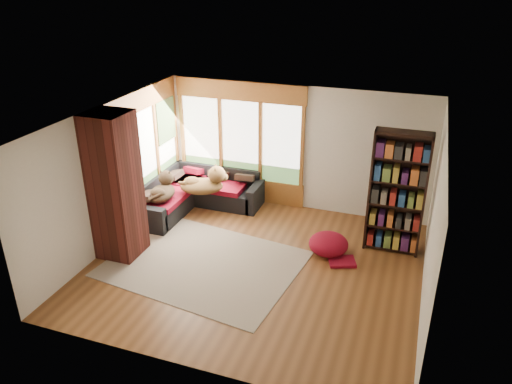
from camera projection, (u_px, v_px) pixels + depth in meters
The scene contains 17 objects.
floor at pixel (255, 266), 8.60m from camera, with size 5.50×5.50×0.00m, color brown.
ceiling at pixel (255, 121), 7.51m from camera, with size 5.50×5.50×0.00m, color white.
wall_back at pixel (295, 148), 10.20m from camera, with size 5.50×0.04×2.60m, color silver.
wall_front at pixel (185, 284), 5.92m from camera, with size 5.50×0.04×2.60m, color silver.
wall_left at pixel (110, 176), 8.88m from camera, with size 0.04×5.00×2.60m, color silver.
wall_right at pixel (433, 225), 7.23m from camera, with size 0.04×5.00×2.60m, color silver.
windows_back at pixel (240, 140), 10.51m from camera, with size 2.82×0.10×1.90m.
windows_left at pixel (146, 152), 9.88m from camera, with size 0.10×2.62×1.90m.
roller_blind at pixel (166, 121), 10.41m from camera, with size 0.03×0.72×0.90m, color #577843.
brick_chimney at pixel (115, 187), 8.47m from camera, with size 0.70×0.70×2.60m, color #471914.
sectional_sofa at pixel (194, 195), 10.51m from camera, with size 2.20×2.20×0.80m.
area_rug at pixel (204, 263), 8.67m from camera, with size 3.17×2.42×0.01m, color beige.
bookshelf at pixel (397, 193), 8.65m from camera, with size 0.96×0.32×2.24m.
pouf at pixel (328, 243), 8.90m from camera, with size 0.71×0.71×0.38m, color maroon.
dog_tan at pixel (205, 179), 10.06m from camera, with size 1.03×0.84×0.50m.
dog_brindle at pixel (162, 185), 9.86m from camera, with size 0.57×0.84×0.44m.
throw_pillows at pixel (198, 173), 10.44m from camera, with size 1.98×1.68×0.45m.
Camera 1 is at (2.41, -6.85, 4.79)m, focal length 35.00 mm.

